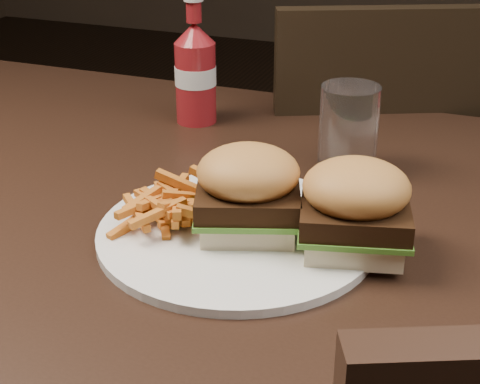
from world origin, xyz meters
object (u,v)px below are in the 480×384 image
(chair_far, at_px, (366,225))
(ketchup_bottle, at_px, (196,83))
(tumbler, at_px, (348,131))
(dining_table, at_px, (175,204))
(plate, at_px, (237,233))

(chair_far, height_order, ketchup_bottle, ketchup_bottle)
(chair_far, bearing_deg, ketchup_bottle, 34.77)
(tumbler, bearing_deg, chair_far, 95.70)
(chair_far, distance_m, ketchup_bottle, 0.56)
(chair_far, xyz_separation_m, tumbler, (0.04, -0.45, 0.38))
(dining_table, bearing_deg, plate, -35.94)
(dining_table, relative_size, tumbler, 10.20)
(chair_far, bearing_deg, plate, 63.63)
(dining_table, bearing_deg, tumbler, 35.46)
(chair_far, relative_size, tumbler, 3.83)
(chair_far, xyz_separation_m, plate, (-0.02, -0.66, 0.33))
(dining_table, relative_size, ketchup_bottle, 9.91)
(plate, bearing_deg, chair_far, 87.88)
(plate, xyz_separation_m, tumbler, (0.07, 0.21, 0.05))
(plate, distance_m, tumbler, 0.23)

